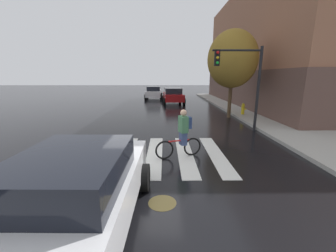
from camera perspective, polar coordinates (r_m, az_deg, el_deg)
The scene contains 11 objects.
ground_plane at distance 7.79m, azimuth -5.61°, elevation -7.66°, with size 120.00×120.00×0.00m, color black.
crosswalk_stripes at distance 7.82m, azimuth -7.79°, elevation -7.60°, with size 6.15×4.02×0.01m.
manhole_cover at distance 5.05m, azimuth -1.54°, elevation -20.05°, with size 0.64×0.64×0.01m, color #473D1E.
sedan_near at distance 4.13m, azimuth -23.28°, elevation -16.30°, with size 2.24×4.64×1.59m.
sedan_mid at distance 22.24m, azimuth 1.34°, elevation 8.30°, with size 2.38×4.70×1.59m.
sedan_far at distance 26.83m, azimuth -3.88°, elevation 9.09°, with size 2.09×4.44×1.53m.
cyclist at distance 7.29m, azimuth 3.89°, elevation -2.13°, with size 1.64×0.60×1.69m.
traffic_light_near at distance 11.37m, azimuth 19.63°, elevation 13.00°, with size 2.47×0.28×4.20m.
fire_hydrant at distance 15.81m, azimuth 19.64°, elevation 4.40°, with size 0.33×0.22×0.78m.
street_tree_near at distance 14.93m, azimuth 17.05°, elevation 16.89°, with size 3.20×3.20×5.70m.
corner_building at distance 26.07m, azimuth 37.08°, elevation 16.25°, with size 17.53×21.75×10.62m.
Camera 1 is at (0.65, -7.24, 2.79)m, focal length 22.51 mm.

